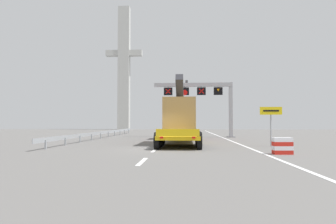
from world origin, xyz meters
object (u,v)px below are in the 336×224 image
(heavy_haul_truck_yellow, at_px, (181,119))
(exit_sign_yellow, at_px, (271,116))
(crash_barrier_striped, at_px, (282,146))
(bridge_pylon_distant, at_px, (124,66))
(overhead_lane_gantry, at_px, (204,94))

(heavy_haul_truck_yellow, height_order, exit_sign_yellow, heavy_haul_truck_yellow)
(crash_barrier_striped, relative_size, bridge_pylon_distant, 0.03)
(heavy_haul_truck_yellow, height_order, crash_barrier_striped, heavy_haul_truck_yellow)
(crash_barrier_striped, distance_m, bridge_pylon_distant, 60.87)
(exit_sign_yellow, xyz_separation_m, crash_barrier_striped, (-0.95, -5.33, -1.72))
(overhead_lane_gantry, bearing_deg, bridge_pylon_distant, 115.05)
(overhead_lane_gantry, height_order, bridge_pylon_distant, bridge_pylon_distant)
(heavy_haul_truck_yellow, xyz_separation_m, exit_sign_yellow, (6.55, -4.52, 0.18))
(heavy_haul_truck_yellow, distance_m, bridge_pylon_distant, 49.73)
(overhead_lane_gantry, distance_m, crash_barrier_striped, 19.26)
(heavy_haul_truck_yellow, xyz_separation_m, crash_barrier_striped, (5.59, -9.84, -1.54))
(heavy_haul_truck_yellow, xyz_separation_m, bridge_pylon_distant, (-14.65, 45.52, 13.65))
(overhead_lane_gantry, xyz_separation_m, heavy_haul_truck_yellow, (-2.60, -8.61, -3.11))
(heavy_haul_truck_yellow, bearing_deg, exit_sign_yellow, -34.61)
(overhead_lane_gantry, relative_size, heavy_haul_truck_yellow, 0.67)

